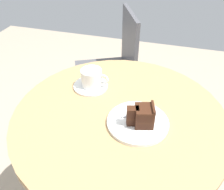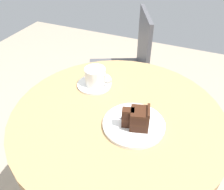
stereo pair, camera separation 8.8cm
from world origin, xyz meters
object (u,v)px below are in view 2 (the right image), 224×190
cake_plate (134,124)px  cake_slice (138,118)px  coffee_cup (96,76)px  napkin (140,123)px  fork (142,116)px  teaspoon (102,79)px  saucer (94,84)px  cafe_chair (129,64)px

cake_plate → cake_slice: 0.05m
coffee_cup → cake_slice: cake_slice is taller
cake_slice → napkin: size_ratio=0.53×
cake_plate → fork: fork is taller
cake_plate → teaspoon: bearing=137.5°
saucer → cafe_chair: 0.66m
saucer → cafe_chair: (-0.06, 0.61, -0.25)m
fork → cafe_chair: cafe_chair is taller
napkin → cake_slice: bearing=-90.9°
coffee_cup → cafe_chair: bearing=96.2°
coffee_cup → teaspoon: (0.01, 0.03, -0.03)m
cake_plate → cake_slice: size_ratio=2.20×
teaspoon → cafe_chair: cafe_chair is taller
teaspoon → cake_plate: size_ratio=0.47×
fork → cafe_chair: bearing=84.8°
cafe_chair → cake_slice: bearing=-4.2°
cafe_chair → napkin: bearing=-3.5°
coffee_cup → cake_slice: 0.29m
napkin → cafe_chair: (-0.30, 0.75, -0.25)m
fork → cafe_chair: size_ratio=0.15×
teaspoon → cafe_chair: bearing=87.8°
cake_slice → teaspoon: bearing=138.0°
teaspoon → cafe_chair: (-0.08, 0.58, -0.25)m
saucer → cake_slice: cake_slice is taller
teaspoon → fork: fork is taller
saucer → teaspoon: 0.04m
cake_slice → fork: (0.00, 0.05, -0.03)m
teaspoon → napkin: size_ratio=0.56×
coffee_cup → cake_plate: coffee_cup is taller
teaspoon → cake_plate: 0.29m
cake_slice → napkin: cake_slice is taller
saucer → cake_plate: cake_plate is taller
cake_plate → napkin: bearing=47.1°
napkin → fork: bearing=89.1°
saucer → cake_slice: size_ratio=1.48×
cake_plate → cafe_chair: bearing=110.5°
saucer → coffee_cup: coffee_cup is taller
napkin → coffee_cup: bearing=148.8°
saucer → cake_slice: (0.24, -0.17, 0.04)m
napkin → cafe_chair: cafe_chair is taller
saucer → fork: size_ratio=1.14×
cake_slice → fork: bearing=89.1°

